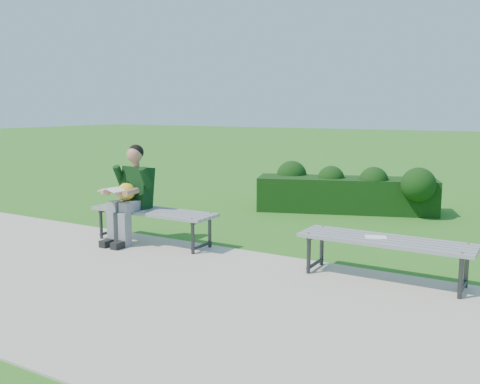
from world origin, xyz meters
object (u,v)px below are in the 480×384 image
Objects in this scene: bench_right at (385,244)px; seated_boy at (131,191)px; paper_sheet at (376,237)px; bench_left at (153,214)px; hedge at (348,190)px.

bench_right is 3.43m from seated_boy.
bench_right is at bearing 0.00° from paper_sheet.
bench_left is 3.12m from bench_right.
hedge is 12.18× the size of paper_sheet.
bench_left is 6.87× the size of paper_sheet.
paper_sheet is at bearing -66.57° from hedge.
bench_right is 1.37× the size of seated_boy.
seated_boy is at bearing -162.64° from bench_left.
bench_left is at bearing 179.91° from bench_right.
paper_sheet is (-0.10, -0.00, 0.06)m from bench_right.
paper_sheet is at bearing 1.53° from seated_boy.
paper_sheet is at bearing -180.00° from bench_right.
paper_sheet is at bearing -0.10° from bench_left.
bench_left is 1.00× the size of bench_right.
hedge is at bearing 64.02° from seated_boy.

